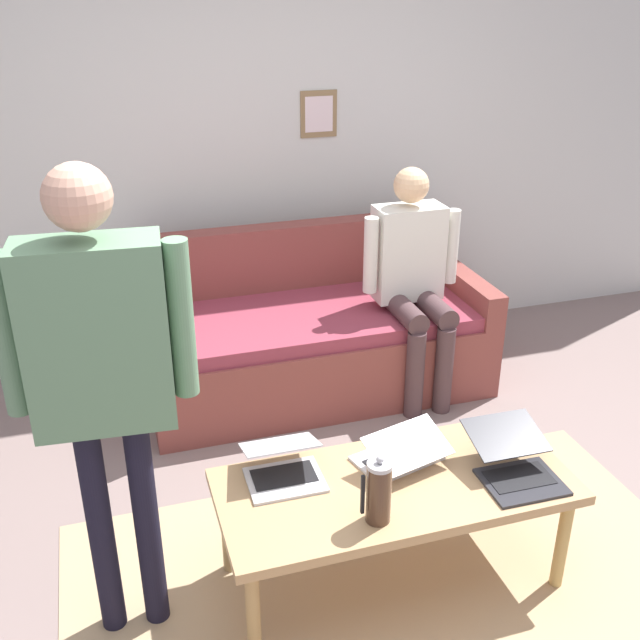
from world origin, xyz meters
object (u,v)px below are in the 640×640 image
at_px(coffee_table, 395,492).
at_px(french_press, 379,492).
at_px(couch, 314,336).
at_px(laptop_center, 401,454).
at_px(laptop_right, 516,465).
at_px(person_standing, 100,359).
at_px(laptop_left, 283,467).
at_px(person_seated, 413,272).

distance_m(coffee_table, french_press, 0.28).
xyz_separation_m(couch, laptop_center, (0.09, 1.48, 0.20)).
distance_m(couch, laptop_right, 1.72).
distance_m(laptop_center, person_standing, 1.22).
bearing_deg(laptop_left, laptop_center, 174.33).
bearing_deg(couch, french_press, 80.29).
height_order(couch, coffee_table, couch).
relative_size(laptop_center, laptop_right, 1.00).
bearing_deg(laptop_right, person_standing, -6.87).
xyz_separation_m(laptop_right, person_seated, (-0.21, -1.46, 0.22)).
xyz_separation_m(couch, coffee_table, (0.16, 1.59, 0.11)).
xyz_separation_m(laptop_right, french_press, (0.59, 0.08, 0.07)).
bearing_deg(person_standing, laptop_left, -172.59).
relative_size(laptop_right, french_press, 1.42).
bearing_deg(person_standing, person_seated, -142.10).
relative_size(laptop_left, laptop_right, 0.78).
height_order(couch, laptop_left, couch).
height_order(coffee_table, laptop_center, laptop_center).
bearing_deg(coffee_table, laptop_center, -120.89).
bearing_deg(laptop_center, couch, -93.65).
height_order(laptop_right, person_standing, person_standing).
height_order(laptop_right, person_seated, person_seated).
relative_size(coffee_table, laptop_left, 4.53).
bearing_deg(person_standing, coffee_table, 175.44).
distance_m(couch, person_seated, 0.69).
xyz_separation_m(laptop_center, french_press, (0.21, 0.29, 0.08)).
distance_m(couch, french_press, 1.81).
bearing_deg(person_seated, couch, -24.45).
bearing_deg(couch, person_seated, 155.55).
xyz_separation_m(couch, person_seated, (-0.50, 0.23, 0.42)).
distance_m(person_standing, person_seated, 2.12).
xyz_separation_m(laptop_right, person_standing, (1.44, -0.17, 0.59)).
bearing_deg(french_press, person_seated, -117.44).
bearing_deg(laptop_left, person_standing, 7.41).
xyz_separation_m(couch, laptop_left, (0.55, 1.43, 0.20)).
distance_m(laptop_center, laptop_right, 0.44).
bearing_deg(laptop_right, couch, -80.26).
bearing_deg(couch, person_standing, 52.67).
relative_size(laptop_center, person_seated, 0.30).
distance_m(couch, coffee_table, 1.60).
bearing_deg(person_standing, laptop_center, -178.26).
height_order(laptop_center, person_standing, person_standing).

